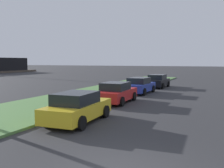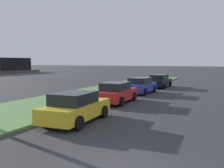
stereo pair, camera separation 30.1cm
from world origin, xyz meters
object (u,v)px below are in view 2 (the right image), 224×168
Objects in this scene: parked_car_yellow at (76,107)px; parked_car_red at (116,93)px; parked_car_blue at (140,86)px; parked_car_black at (159,81)px.

parked_car_yellow and parked_car_red have the same top height.
parked_car_blue is 5.94m from parked_car_black.
parked_car_red is (6.11, 0.55, 0.00)m from parked_car_yellow.
parked_car_black is (17.79, 0.38, 0.00)m from parked_car_yellow.
parked_car_yellow and parked_car_blue have the same top height.
parked_car_red is at bearing -179.28° from parked_car_black.
parked_car_red is at bearing -177.34° from parked_car_blue.
parked_car_red and parked_car_blue have the same top height.
parked_car_red is 1.00× the size of parked_car_black.
parked_car_yellow is 11.87m from parked_car_blue.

